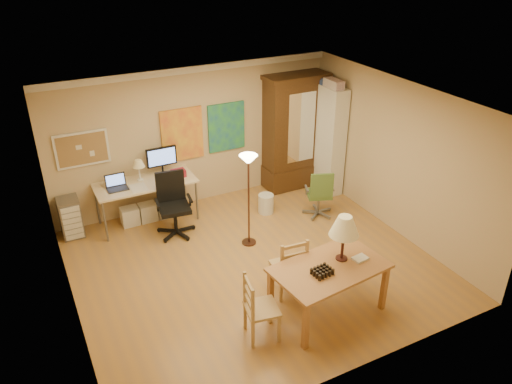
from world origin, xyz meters
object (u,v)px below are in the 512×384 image
office_chair_black (175,218)px  bookshelf (327,139)px  computer_desk (148,196)px  armoire (294,139)px  dining_table (335,255)px  office_chair_green (319,203)px

office_chair_black → bookshelf: (3.36, 0.29, 0.79)m
computer_desk → armoire: bearing=1.4°
bookshelf → dining_table: bearing=-122.3°
computer_desk → office_chair_black: (0.28, -0.65, -0.19)m
dining_table → armoire: size_ratio=0.69×
office_chair_black → armoire: size_ratio=0.48×
dining_table → armoire: bearing=67.3°
office_chair_green → armoire: (0.23, 1.36, 0.78)m
office_chair_black → armoire: armoire is taller
office_chair_green → bookshelf: bearing=51.2°
computer_desk → dining_table: bearing=-66.0°
office_chair_black → armoire: 3.03m
armoire → computer_desk: bearing=-178.6°
computer_desk → office_chair_black: size_ratio=1.58×
dining_table → computer_desk: 3.95m
office_chair_green → office_chair_black: bearing=166.4°
office_chair_black → office_chair_green: 2.69m
dining_table → office_chair_green: 2.73m
office_chair_green → bookshelf: (0.74, 0.92, 0.84)m
computer_desk → armoire: armoire is taller
armoire → bookshelf: bearing=-41.0°
computer_desk → office_chair_green: computer_desk is taller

